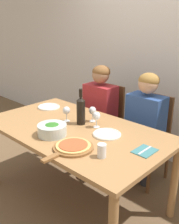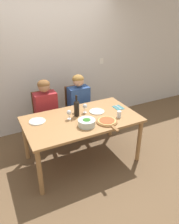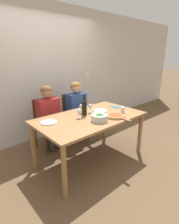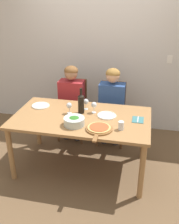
{
  "view_description": "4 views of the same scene",
  "coord_description": "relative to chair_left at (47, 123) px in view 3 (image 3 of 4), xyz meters",
  "views": [
    {
      "loc": [
        1.62,
        -1.5,
        1.73
      ],
      "look_at": [
        0.07,
        0.13,
        0.91
      ],
      "focal_mm": 42.0,
      "sensor_mm": 36.0,
      "label": 1
    },
    {
      "loc": [
        -1.22,
        -2.67,
        2.36
      ],
      "look_at": [
        0.14,
        0.01,
        0.84
      ],
      "focal_mm": 35.0,
      "sensor_mm": 36.0,
      "label": 2
    },
    {
      "loc": [
        -1.76,
        -1.96,
        1.72
      ],
      "look_at": [
        -0.04,
        -0.02,
        0.86
      ],
      "focal_mm": 28.0,
      "sensor_mm": 36.0,
      "label": 3
    },
    {
      "loc": [
        0.75,
        -2.9,
        2.25
      ],
      "look_at": [
        0.1,
        0.01,
        0.84
      ],
      "focal_mm": 42.0,
      "sensor_mm": 36.0,
      "label": 4
    }
  ],
  "objects": [
    {
      "name": "wine_glass_right",
      "position": [
        0.47,
        -0.69,
        0.37
      ],
      "size": [
        0.07,
        0.07,
        0.15
      ],
      "color": "silver",
      "rests_on": "dining_table"
    },
    {
      "name": "wine_glass_centre",
      "position": [
        0.35,
        -0.61,
        0.37
      ],
      "size": [
        0.07,
        0.07,
        0.15
      ],
      "color": "silver",
      "rests_on": "dining_table"
    },
    {
      "name": "chair_left",
      "position": [
        0.0,
        0.0,
        0.0
      ],
      "size": [
        0.42,
        0.42,
        0.95
      ],
      "color": "brown",
      "rests_on": "ground"
    },
    {
      "name": "wine_bottle",
      "position": [
        0.31,
        -0.73,
        0.41
      ],
      "size": [
        0.08,
        0.08,
        0.34
      ],
      "color": "black",
      "rests_on": "dining_table"
    },
    {
      "name": "dining_table",
      "position": [
        0.34,
        -0.84,
        0.18
      ],
      "size": [
        1.74,
        0.98,
        0.77
      ],
      "color": "#9E7042",
      "rests_on": "ground"
    },
    {
      "name": "pizza_on_board",
      "position": [
        0.62,
        -1.13,
        0.29
      ],
      "size": [
        0.31,
        0.45,
        0.04
      ],
      "color": "brown",
      "rests_on": "dining_table"
    },
    {
      "name": "chair_right",
      "position": [
        0.63,
        0.0,
        0.0
      ],
      "size": [
        0.42,
        0.42,
        0.95
      ],
      "color": "brown",
      "rests_on": "ground"
    },
    {
      "name": "wine_glass_left",
      "position": [
        0.16,
        -0.78,
        0.37
      ],
      "size": [
        0.07,
        0.07,
        0.15
      ],
      "color": "silver",
      "rests_on": "dining_table"
    },
    {
      "name": "person_man",
      "position": [
        0.63,
        -0.12,
        0.23
      ],
      "size": [
        0.47,
        0.51,
        1.22
      ],
      "color": "#28282D",
      "rests_on": "ground"
    },
    {
      "name": "broccoli_bowl",
      "position": [
        0.31,
        -1.08,
        0.32
      ],
      "size": [
        0.25,
        0.25,
        0.11
      ],
      "color": "silver",
      "rests_on": "dining_table"
    },
    {
      "name": "person_woman",
      "position": [
        -0.0,
        -0.12,
        0.23
      ],
      "size": [
        0.47,
        0.51,
        1.22
      ],
      "color": "#28282D",
      "rests_on": "ground"
    },
    {
      "name": "dinner_plate_right",
      "position": [
        0.65,
        -0.76,
        0.28
      ],
      "size": [
        0.25,
        0.25,
        0.02
      ],
      "color": "silver",
      "rests_on": "dining_table"
    },
    {
      "name": "back_wall",
      "position": [
        0.34,
        0.51,
        0.85
      ],
      "size": [
        10.0,
        0.06,
        2.7
      ],
      "color": "silver",
      "rests_on": "ground"
    },
    {
      "name": "water_tumbler",
      "position": [
        0.87,
        -1.07,
        0.32
      ],
      "size": [
        0.07,
        0.07,
        0.1
      ],
      "color": "silver",
      "rests_on": "dining_table"
    },
    {
      "name": "dinner_plate_left",
      "position": [
        -0.29,
        -0.64,
        0.28
      ],
      "size": [
        0.25,
        0.25,
        0.02
      ],
      "color": "silver",
      "rests_on": "dining_table"
    },
    {
      "name": "ground_plane",
      "position": [
        0.34,
        -0.84,
        -0.5
      ],
      "size": [
        40.0,
        40.0,
        0.0
      ],
      "primitive_type": "plane",
      "color": "brown"
    },
    {
      "name": "fork_on_napkin",
      "position": [
        1.05,
        -0.78,
        0.27
      ],
      "size": [
        0.14,
        0.18,
        0.01
      ],
      "color": "#387075",
      "rests_on": "dining_table"
    }
  ]
}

